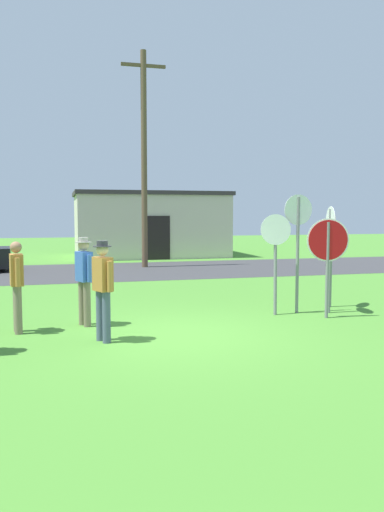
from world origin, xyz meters
TOP-DOWN VIEW (x-y plane):
  - ground_plane at (0.00, 0.00)m, footprint 80.00×80.00m
  - street_asphalt at (0.00, 10.70)m, footprint 60.00×6.40m
  - building_background at (2.62, 17.55)m, footprint 7.73×5.13m
  - utility_pole at (1.42, 11.90)m, footprint 1.80×0.24m
  - stop_sign_nearest at (4.15, 1.85)m, footprint 0.49×0.59m
  - stop_sign_far_back at (3.08, 1.41)m, footprint 0.67×0.07m
  - stop_sign_leaning_right at (2.53, 1.35)m, footprint 0.66×0.17m
  - stop_sign_rear_right at (3.76, 1.21)m, footprint 0.19×0.70m
  - stop_sign_center_cluster at (3.43, 0.72)m, footprint 0.89×0.18m
  - person_near_signs at (-2.77, 0.96)m, footprint 0.27×0.56m
  - person_holding_notes at (-1.54, 1.26)m, footprint 0.34×0.53m
  - person_in_blue at (-1.30, -0.10)m, footprint 0.35×0.53m

SIDE VIEW (x-z plane):
  - ground_plane at x=0.00m, z-range 0.00..0.00m
  - street_asphalt at x=0.00m, z-range 0.00..0.01m
  - person_near_signs at x=-2.77m, z-range 0.11..1.80m
  - person_holding_notes at x=-1.54m, z-range 0.12..1.85m
  - person_in_blue at x=-1.30m, z-range 0.12..1.85m
  - stop_sign_center_cluster at x=3.43m, z-range 0.39..2.49m
  - stop_sign_leaning_right at x=2.53m, z-range 0.38..2.56m
  - stop_sign_nearest at x=4.15m, z-range 0.43..2.75m
  - stop_sign_rear_right at x=3.76m, z-range 0.42..2.78m
  - building_background at x=2.62m, z-range 0.01..3.32m
  - stop_sign_far_back at x=3.08m, z-range 0.44..3.06m
  - utility_pole at x=1.42m, z-range 0.18..8.90m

